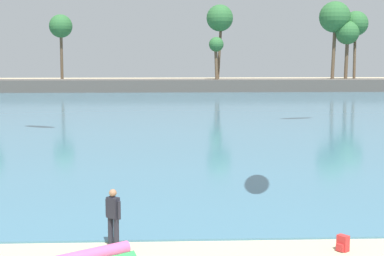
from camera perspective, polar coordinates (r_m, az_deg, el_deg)
sea at (r=70.72m, az=-2.88°, el=2.88°), size 220.00×108.95×0.06m
palm_headland at (r=85.11m, az=-1.95°, el=5.89°), size 97.24×6.14×13.16m
person_at_waterline at (r=16.23m, az=-7.74°, el=-8.61°), size 0.44×0.39×1.67m
backpack_by_trailer at (r=16.57m, az=14.57°, el=-10.93°), size 0.37×0.37×0.44m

